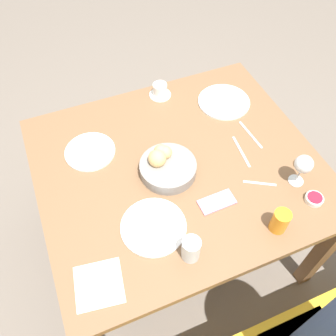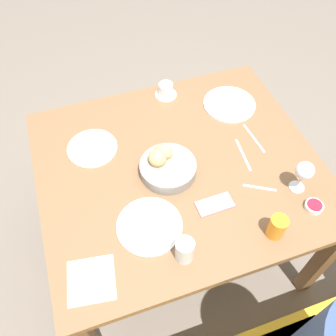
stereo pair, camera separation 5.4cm
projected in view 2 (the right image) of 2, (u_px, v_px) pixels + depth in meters
The scene contains 17 objects.
ground_plane at pixel (176, 239), 2.14m from camera, with size 10.00×10.00×0.00m, color #6B6056.
dining_table at pixel (179, 177), 1.63m from camera, with size 1.22×1.07×0.73m.
bread_basket at pixel (166, 165), 1.51m from camera, with size 0.24×0.24×0.12m.
plate_near_left at pixel (229, 104), 1.79m from camera, with size 0.26×0.26×0.01m.
plate_near_right at pixel (92, 148), 1.61m from camera, with size 0.23×0.23×0.01m.
plate_far_center at pixel (149, 226), 1.38m from camera, with size 0.26×0.26×0.01m.
juice_glass at pixel (277, 227), 1.32m from camera, with size 0.07×0.07×0.10m.
water_tumbler at pixel (185, 250), 1.26m from camera, with size 0.07×0.07×0.11m.
wine_glass at pixel (304, 171), 1.40m from camera, with size 0.08×0.08×0.16m.
coffee_cup at pixel (166, 90), 1.81m from camera, with size 0.11×0.11×0.07m.
jam_bowl_berry at pixel (314, 206), 1.42m from camera, with size 0.07×0.07×0.02m.
jam_bowl_honey at pixel (306, 171), 1.53m from camera, with size 0.07×0.07×0.02m.
fork_silver at pixel (254, 138), 1.66m from camera, with size 0.02×0.19×0.00m.
knife_silver at pixel (243, 155), 1.59m from camera, with size 0.03×0.19×0.00m.
spoon_coffee at pixel (259, 188), 1.49m from camera, with size 0.13×0.08×0.00m.
napkin at pixel (91, 280), 1.25m from camera, with size 0.19×0.19×0.00m.
cell_phone at pixel (215, 204), 1.43m from camera, with size 0.15×0.08×0.01m.
Camera 2 is at (0.35, 0.89, 1.96)m, focal length 38.00 mm.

